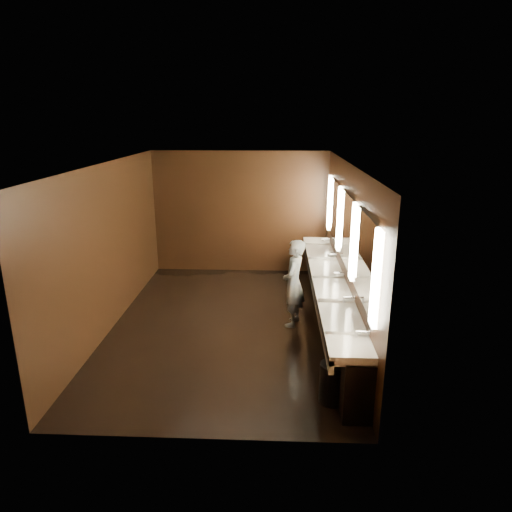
# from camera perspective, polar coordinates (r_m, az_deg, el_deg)

# --- Properties ---
(floor) EXTENTS (6.00, 6.00, 0.00)m
(floor) POSITION_cam_1_polar(r_m,az_deg,el_deg) (8.17, -3.52, -8.52)
(floor) COLOR black
(floor) RESTS_ON ground
(ceiling) EXTENTS (4.00, 6.00, 0.02)m
(ceiling) POSITION_cam_1_polar(r_m,az_deg,el_deg) (7.41, -3.91, 11.42)
(ceiling) COLOR #2D2D2B
(ceiling) RESTS_ON wall_back
(wall_back) EXTENTS (4.00, 0.02, 2.80)m
(wall_back) POSITION_cam_1_polar(r_m,az_deg,el_deg) (10.57, -1.97, 5.45)
(wall_back) COLOR black
(wall_back) RESTS_ON floor
(wall_front) EXTENTS (4.00, 0.02, 2.80)m
(wall_front) POSITION_cam_1_polar(r_m,az_deg,el_deg) (4.89, -7.48, -8.79)
(wall_front) COLOR black
(wall_front) RESTS_ON floor
(wall_left) EXTENTS (0.02, 6.00, 2.80)m
(wall_left) POSITION_cam_1_polar(r_m,az_deg,el_deg) (8.13, -17.86, 1.09)
(wall_left) COLOR black
(wall_left) RESTS_ON floor
(wall_right) EXTENTS (0.02, 6.00, 2.80)m
(wall_right) POSITION_cam_1_polar(r_m,az_deg,el_deg) (7.72, 11.22, 0.76)
(wall_right) COLOR black
(wall_right) RESTS_ON floor
(sink_counter) EXTENTS (0.55, 5.40, 1.01)m
(sink_counter) POSITION_cam_1_polar(r_m,az_deg,el_deg) (7.98, 9.38, -5.46)
(sink_counter) COLOR black
(sink_counter) RESTS_ON floor
(mirror_band) EXTENTS (0.06, 5.03, 1.15)m
(mirror_band) POSITION_cam_1_polar(r_m,az_deg,el_deg) (7.63, 11.23, 3.29)
(mirror_band) COLOR #FCECC1
(mirror_band) RESTS_ON wall_right
(person) EXTENTS (0.50, 0.64, 1.54)m
(person) POSITION_cam_1_polar(r_m,az_deg,el_deg) (7.90, 4.73, -3.40)
(person) COLOR #9ABBE5
(person) RESTS_ON floor
(trash_bin) EXTENTS (0.45, 0.45, 0.53)m
(trash_bin) POSITION_cam_1_polar(r_m,az_deg,el_deg) (6.11, 9.57, -15.35)
(trash_bin) COLOR black
(trash_bin) RESTS_ON floor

